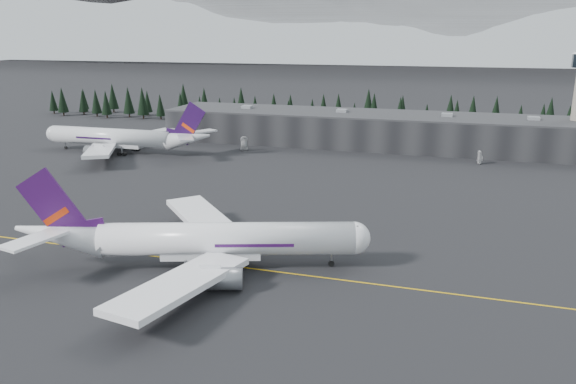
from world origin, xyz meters
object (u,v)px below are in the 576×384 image
(gse_vehicle_a, at_px, (244,149))
(gse_vehicle_b, at_px, (480,162))
(jet_main, at_px, (196,240))
(terminal, at_px, (367,129))
(jet_parked, at_px, (125,138))

(gse_vehicle_a, distance_m, gse_vehicle_b, 84.06)
(jet_main, bearing_deg, gse_vehicle_a, 88.70)
(terminal, relative_size, gse_vehicle_a, 29.11)
(terminal, distance_m, gse_vehicle_a, 48.95)
(terminal, xyz_separation_m, jet_parked, (-82.06, -41.57, -0.72))
(terminal, distance_m, jet_parked, 91.99)
(jet_main, xyz_separation_m, jet_parked, (-71.67, 87.72, 0.10))
(gse_vehicle_a, bearing_deg, terminal, 20.05)
(jet_main, bearing_deg, terminal, 67.38)
(terminal, relative_size, jet_main, 2.49)
(jet_main, relative_size, gse_vehicle_b, 13.96)
(jet_main, relative_size, jet_parked, 0.96)
(gse_vehicle_b, bearing_deg, gse_vehicle_a, -108.41)
(gse_vehicle_a, bearing_deg, gse_vehicle_b, -9.16)
(jet_main, height_order, gse_vehicle_b, jet_main)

